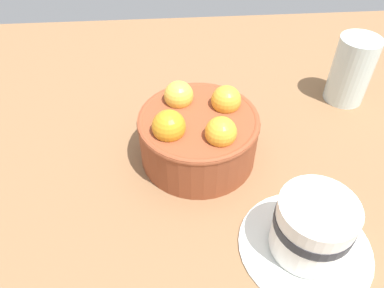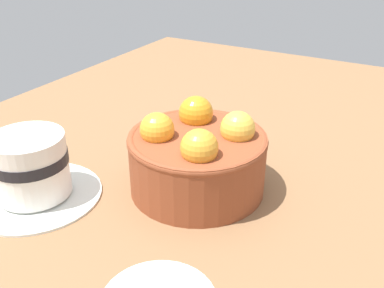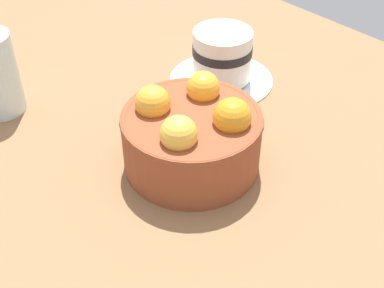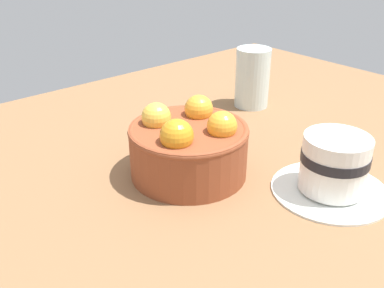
{
  "view_description": "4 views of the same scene",
  "coord_description": "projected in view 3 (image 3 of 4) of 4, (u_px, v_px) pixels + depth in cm",
  "views": [
    {
      "loc": [
        3.78,
        37.55,
        38.94
      ],
      "look_at": [
        1.0,
        1.66,
        4.01
      ],
      "focal_mm": 34.69,
      "sensor_mm": 36.0,
      "label": 1
    },
    {
      "loc": [
        -40.2,
        -21.98,
        29.7
      ],
      "look_at": [
        0.1,
        0.78,
        5.85
      ],
      "focal_mm": 41.1,
      "sensor_mm": 36.0,
      "label": 2
    },
    {
      "loc": [
        35.26,
        -31.48,
        41.7
      ],
      "look_at": [
        1.47,
        -1.27,
        4.61
      ],
      "focal_mm": 48.26,
      "sensor_mm": 36.0,
      "label": 3
    },
    {
      "loc": [
        34.92,
        41.16,
        31.89
      ],
      "look_at": [
        -0.99,
        -0.42,
        4.17
      ],
      "focal_mm": 41.09,
      "sensor_mm": 36.0,
      "label": 4
    }
  ],
  "objects": [
    {
      "name": "ground_plane",
      "position": [
        192.0,
        174.0,
        0.64
      ],
      "size": [
        127.59,
        89.59,
        3.76
      ],
      "primitive_type": "cube",
      "color": "brown"
    },
    {
      "name": "coffee_cup",
      "position": [
        222.0,
        59.0,
        0.75
      ],
      "size": [
        15.44,
        15.44,
        8.0
      ],
      "color": "white",
      "rests_on": "ground_plane"
    },
    {
      "name": "terracotta_bowl",
      "position": [
        192.0,
        135.0,
        0.6
      ],
      "size": [
        16.5,
        16.5,
        10.21
      ],
      "color": "brown",
      "rests_on": "ground_plane"
    }
  ]
}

